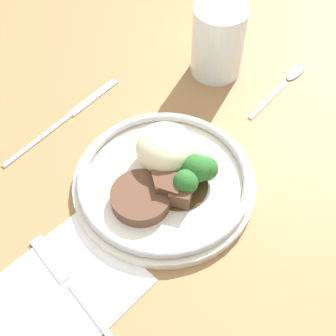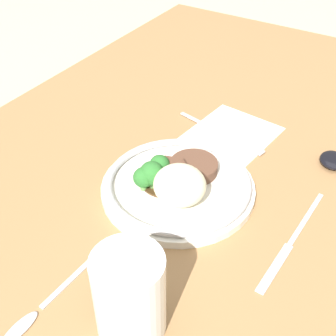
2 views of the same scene
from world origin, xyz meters
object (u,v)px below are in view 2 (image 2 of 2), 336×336
at_px(fork, 227,136).
at_px(knife, 291,242).
at_px(juice_glass, 130,299).
at_px(plate, 177,183).
at_px(spoon, 33,315).

xyz_separation_m(fork, knife, (0.19, 0.19, -0.00)).
distance_m(juice_glass, fork, 0.42).
bearing_deg(juice_glass, plate, -161.63).
height_order(plate, juice_glass, juice_glass).
bearing_deg(knife, juice_glass, -24.87).
bearing_deg(fork, juice_glass, -67.02).
xyz_separation_m(fork, spoon, (0.46, -0.03, -0.00)).
height_order(plate, fork, plate).
bearing_deg(juice_glass, knife, 152.70).
bearing_deg(plate, knife, 88.00).
bearing_deg(plate, fork, -179.97).
xyz_separation_m(juice_glass, knife, (-0.22, 0.11, -0.05)).
distance_m(fork, spoon, 0.46).
relative_size(juice_glass, fork, 0.61).
distance_m(plate, spoon, 0.28).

